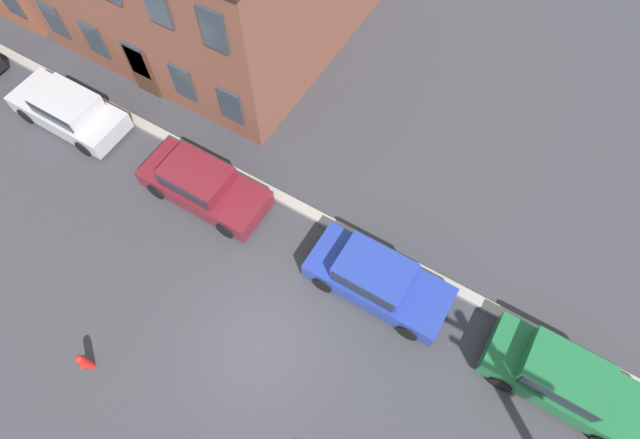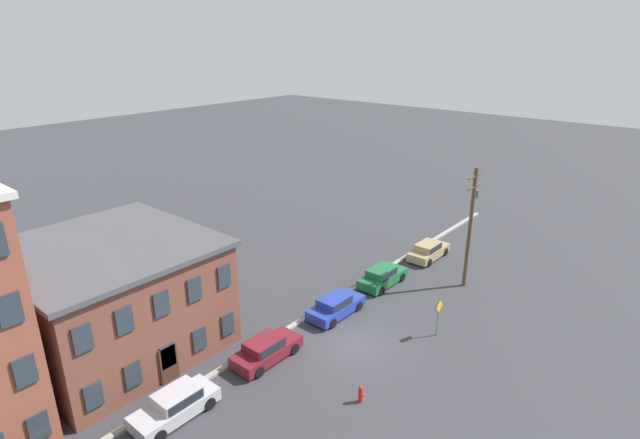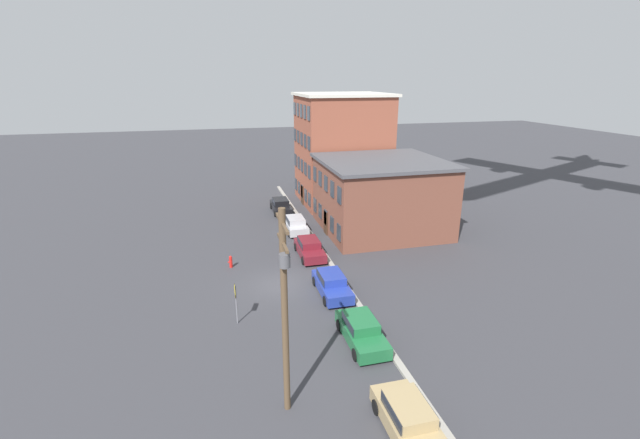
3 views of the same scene
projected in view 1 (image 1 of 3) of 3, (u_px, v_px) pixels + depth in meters
The scene contains 7 objects.
ground_plane at pixel (261, 343), 14.84m from camera, with size 200.00×200.00×0.00m, color #38383D.
kerb_strip at pixel (337, 227), 16.60m from camera, with size 56.00×0.36×0.16m, color #9E998E.
car_silver at pixel (68, 109), 18.15m from camera, with size 4.40×1.92×1.43m.
car_maroon at pixel (202, 183), 16.62m from camera, with size 4.40×1.92×1.43m.
car_blue at pixel (377, 278), 15.01m from camera, with size 4.40×1.92×1.43m.
car_green at pixel (565, 379), 13.61m from camera, with size 4.40×1.92×1.43m.
fire_hydrant at pixel (85, 362), 14.09m from camera, with size 0.24×0.34×0.96m.
Camera 1 is at (3.48, -2.39, 14.79)m, focal length 28.00 mm.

